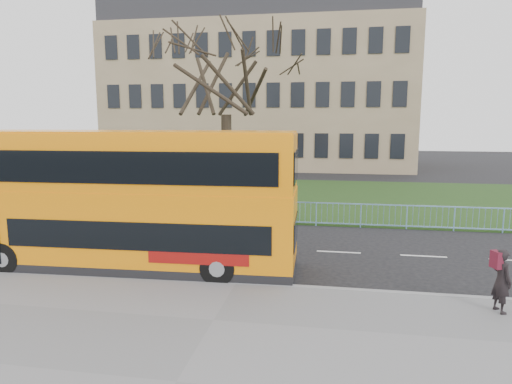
# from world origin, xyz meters

# --- Properties ---
(ground) EXTENTS (120.00, 120.00, 0.00)m
(ground) POSITION_xyz_m (0.00, 0.00, 0.00)
(ground) COLOR black
(ground) RESTS_ON ground
(kerb) EXTENTS (80.00, 0.20, 0.14)m
(kerb) POSITION_xyz_m (0.00, -1.55, 0.07)
(kerb) COLOR gray
(kerb) RESTS_ON ground
(grass_verge) EXTENTS (80.00, 15.40, 0.08)m
(grass_verge) POSITION_xyz_m (0.00, 14.30, 0.04)
(grass_verge) COLOR #1D3A15
(grass_verge) RESTS_ON ground
(guard_railing) EXTENTS (40.00, 0.12, 1.10)m
(guard_railing) POSITION_xyz_m (0.00, 6.60, 0.55)
(guard_railing) COLOR #7FB2E3
(guard_railing) RESTS_ON ground
(bare_tree) EXTENTS (8.37, 8.37, 11.96)m
(bare_tree) POSITION_xyz_m (-3.00, 10.00, 6.06)
(bare_tree) COLOR black
(bare_tree) RESTS_ON grass_verge
(civic_building) EXTENTS (30.00, 15.00, 14.00)m
(civic_building) POSITION_xyz_m (-5.00, 35.00, 7.00)
(civic_building) COLOR #8F7A5B
(civic_building) RESTS_ON ground
(yellow_bus) EXTENTS (10.67, 2.90, 4.44)m
(yellow_bus) POSITION_xyz_m (-3.68, -0.51, 2.38)
(yellow_bus) COLOR orange
(yellow_bus) RESTS_ON ground
(pedestrian) EXTENTS (0.56, 0.68, 1.60)m
(pedestrian) POSITION_xyz_m (6.89, -2.46, 0.92)
(pedestrian) COLOR black
(pedestrian) RESTS_ON pavement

